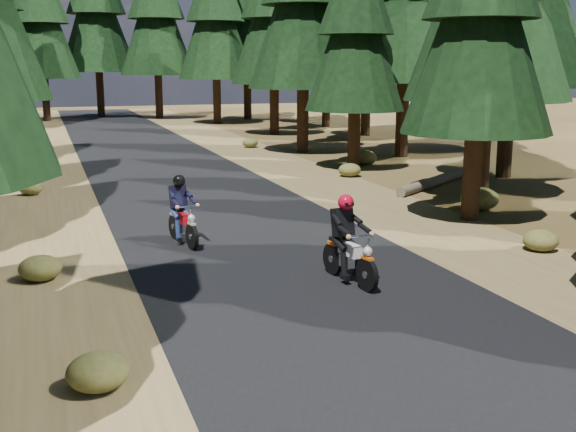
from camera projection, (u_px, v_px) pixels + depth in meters
The scene contains 8 objects.
ground at pixel (315, 293), 12.87m from camera, with size 120.00×120.00×0.00m, color #402D17.
road at pixel (242, 232), 17.49m from camera, with size 6.00×100.00×0.01m, color black.
shoulder_l at pixel (42, 247), 16.04m from camera, with size 3.20×100.00×0.01m, color brown.
shoulder_r at pixel (411, 219), 18.95m from camera, with size 3.20×100.00×0.01m, color brown.
log_near at pixel (434, 181), 24.02m from camera, with size 0.32×0.32×5.08m, color #4C4233.
understory_shrubs at pixel (285, 198), 20.49m from camera, with size 15.94×31.15×0.64m.
rider_lead at pixel (349, 254), 13.33m from camera, with size 0.81×1.90×1.64m.
rider_follow at pixel (183, 222), 16.20m from camera, with size 0.80×1.81×1.56m.
Camera 1 is at (-4.43, -11.49, 4.00)m, focal length 45.00 mm.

